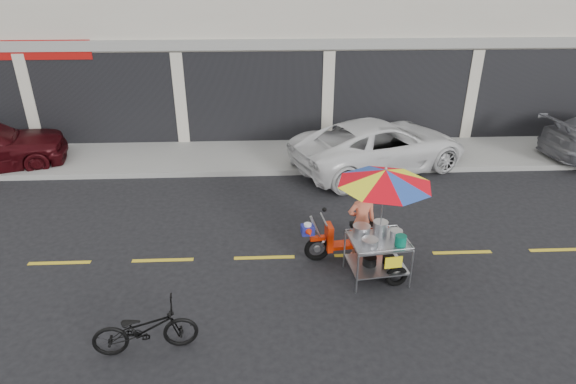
{
  "coord_description": "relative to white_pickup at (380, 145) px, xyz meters",
  "views": [
    {
      "loc": [
        -1.9,
        -8.03,
        5.35
      ],
      "look_at": [
        -1.5,
        0.6,
        1.15
      ],
      "focal_mm": 30.0,
      "sensor_mm": 36.0,
      "label": 1
    }
  ],
  "objects": [
    {
      "name": "centerline",
      "position": [
        -1.23,
        -4.38,
        -0.69
      ],
      "size": [
        42.0,
        0.1,
        0.01
      ],
      "primitive_type": "cube",
      "color": "gold",
      "rests_on": "ground"
    },
    {
      "name": "sidewalk",
      "position": [
        -1.23,
        1.12,
        -0.62
      ],
      "size": [
        45.0,
        3.0,
        0.15
      ],
      "primitive_type": "cube",
      "color": "gray",
      "rests_on": "ground"
    },
    {
      "name": "food_vendor_rig",
      "position": [
        -1.22,
        -4.81,
        0.68
      ],
      "size": [
        2.33,
        1.86,
        2.19
      ],
      "rotation": [
        0.0,
        0.0,
        0.12
      ],
      "color": "black",
      "rests_on": "ground"
    },
    {
      "name": "white_pickup",
      "position": [
        0.0,
        0.0,
        0.0
      ],
      "size": [
        5.49,
        4.02,
        1.39
      ],
      "primitive_type": "imported",
      "rotation": [
        0.0,
        0.0,
        1.96
      ],
      "color": "white",
      "rests_on": "ground"
    },
    {
      "name": "ground",
      "position": [
        -1.23,
        -4.38,
        -0.69
      ],
      "size": [
        90.0,
        90.0,
        0.0
      ],
      "primitive_type": "plane",
      "color": "black"
    },
    {
      "name": "near_bicycle",
      "position": [
        -5.0,
        -6.79,
        -0.29
      ],
      "size": [
        1.6,
        0.76,
        0.81
      ],
      "primitive_type": "imported",
      "rotation": [
        0.0,
        0.0,
        1.72
      ],
      "color": "black",
      "rests_on": "ground"
    }
  ]
}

